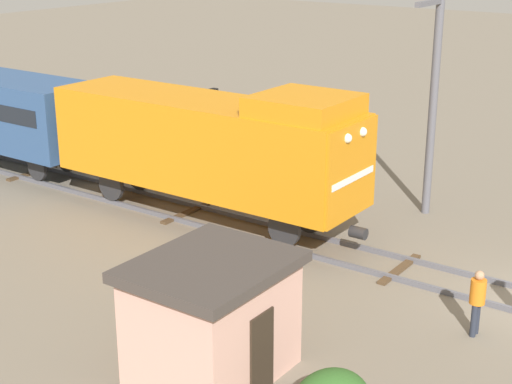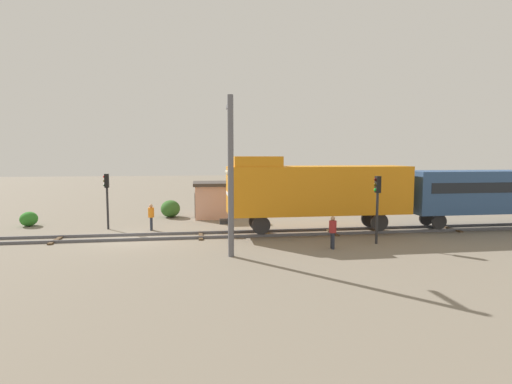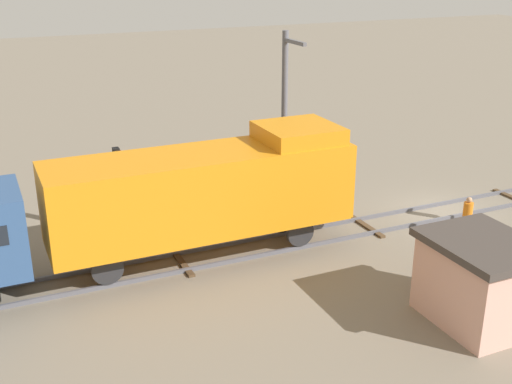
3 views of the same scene
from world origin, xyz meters
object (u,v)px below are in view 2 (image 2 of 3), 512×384
at_px(worker_near_track, 151,215).
at_px(catenary_mast, 231,172).
at_px(locomotive, 315,189).
at_px(worker_by_signal, 333,230).
at_px(traffic_signal_mid, 377,197).
at_px(traffic_signal_near, 107,191).
at_px(passenger_car_leading, 509,190).
at_px(relay_hut, 212,199).

relative_size(worker_near_track, catenary_mast, 0.22).
bearing_deg(locomotive, worker_by_signal, -3.75).
height_order(locomotive, worker_by_signal, locomotive).
distance_m(traffic_signal_mid, catenary_mast, 8.35).
bearing_deg(locomotive, traffic_signal_near, -103.84).
xyz_separation_m(locomotive, traffic_signal_mid, (3.40, 2.49, -0.18)).
xyz_separation_m(passenger_car_leading, catenary_mast, (4.94, -18.93, 1.53)).
distance_m(passenger_car_leading, traffic_signal_mid, 11.37).
bearing_deg(catenary_mast, worker_by_signal, 97.88).
height_order(passenger_car_leading, catenary_mast, catenary_mast).
distance_m(traffic_signal_mid, worker_by_signal, 3.29).
xyz_separation_m(catenary_mast, relay_hut, (-12.44, -0.46, -2.66)).
distance_m(worker_near_track, catenary_mast, 9.15).
relative_size(passenger_car_leading, traffic_signal_mid, 3.78).
distance_m(worker_by_signal, catenary_mast, 6.18).
relative_size(locomotive, traffic_signal_near, 3.20).
distance_m(locomotive, relay_hut, 9.74).
relative_size(passenger_car_leading, traffic_signal_near, 3.86).
bearing_deg(catenary_mast, worker_near_track, -148.23).
relative_size(catenary_mast, relay_hut, 2.18).
relative_size(locomotive, passenger_car_leading, 0.83).
bearing_deg(catenary_mast, relay_hut, -177.86).
relative_size(traffic_signal_mid, catenary_mast, 0.49).
relative_size(locomotive, worker_by_signal, 6.82).
xyz_separation_m(traffic_signal_mid, worker_near_track, (-5.80, -12.62, -1.60)).
xyz_separation_m(worker_by_signal, relay_hut, (-11.70, -5.78, 0.40)).
relative_size(worker_by_signal, relay_hut, 0.49).
distance_m(worker_near_track, worker_by_signal, 11.86).
relative_size(traffic_signal_near, traffic_signal_mid, 0.98).
xyz_separation_m(locomotive, relay_hut, (-7.50, -6.06, -1.38)).
height_order(passenger_car_leading, traffic_signal_mid, passenger_car_leading).
xyz_separation_m(traffic_signal_near, traffic_signal_mid, (6.60, 15.48, 0.05)).
bearing_deg(passenger_car_leading, worker_near_track, -95.84).
height_order(traffic_signal_mid, worker_near_track, traffic_signal_mid).
distance_m(locomotive, traffic_signal_mid, 4.22).
bearing_deg(relay_hut, worker_near_track, -38.65).
relative_size(traffic_signal_mid, worker_near_track, 2.18).
xyz_separation_m(traffic_signal_mid, catenary_mast, (1.54, -8.08, 1.46)).
bearing_deg(passenger_car_leading, relay_hut, -111.14).
bearing_deg(catenary_mast, locomotive, 131.43).
height_order(locomotive, traffic_signal_mid, locomotive).
bearing_deg(worker_by_signal, locomotive, 97.90).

